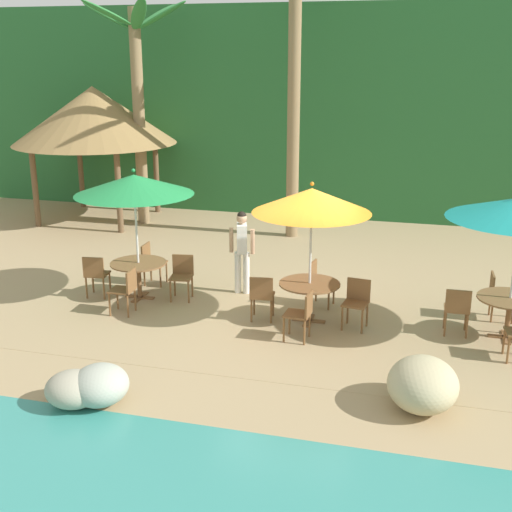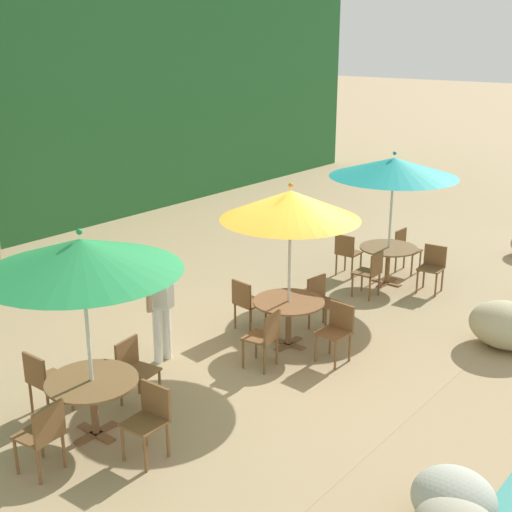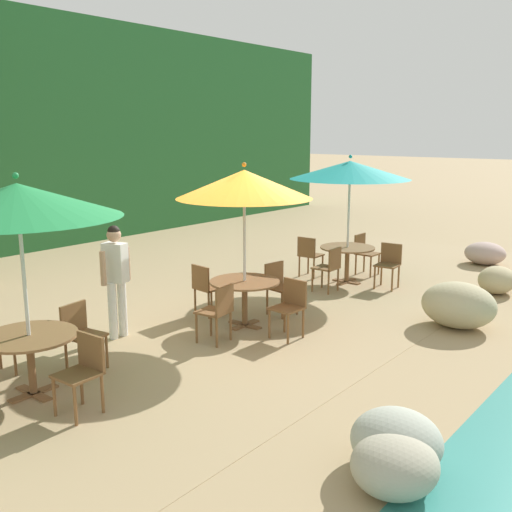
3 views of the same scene
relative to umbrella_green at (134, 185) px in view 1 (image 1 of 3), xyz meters
name	(u,v)px [view 1 (image 1 of 3)]	position (x,y,z in m)	size (l,w,h in m)	color
ground_plane	(292,317)	(3.14, -0.19, -2.29)	(120.00, 120.00, 0.00)	tan
terrace_deck	(292,317)	(3.14, -0.19, -2.29)	(18.00, 5.20, 0.01)	tan
foliage_backdrop	(357,111)	(3.14, 8.81, 0.71)	(28.00, 2.40, 6.00)	#286633
rock_seawall	(170,352)	(1.83, -2.89, -1.95)	(16.27, 3.28, 0.88)	#ACA58D
umbrella_green	(134,185)	(0.00, 0.00, 0.00)	(2.28, 2.28, 2.60)	silver
dining_table_green	(139,269)	(0.00, 0.00, -1.67)	(1.10, 1.10, 0.74)	brown
chair_green_seaward	(182,274)	(0.83, 0.22, -1.78)	(0.48, 0.49, 0.87)	brown
chair_green_inland	(151,261)	(-0.11, 0.85, -1.78)	(0.44, 0.43, 0.87)	brown
chair_green_left	(96,273)	(-0.83, -0.20, -1.78)	(0.47, 0.48, 0.87)	brown
chair_green_right	(126,288)	(0.13, -0.84, -1.78)	(0.45, 0.44, 0.87)	brown
umbrella_orange	(312,201)	(3.48, -0.32, -0.04)	(2.09, 2.09, 2.58)	silver
dining_table_orange	(309,290)	(3.48, -0.32, -1.67)	(1.10, 1.10, 0.74)	brown
chair_orange_seaward	(357,300)	(4.33, -0.35, -1.78)	(0.47, 0.48, 0.87)	brown
chair_orange_inland	(318,280)	(3.49, 0.53, -1.78)	(0.47, 0.47, 0.87)	brown
chair_orange_left	(262,294)	(2.65, -0.53, -1.78)	(0.47, 0.48, 0.87)	brown
chair_orange_right	(302,312)	(3.52, -1.18, -1.78)	(0.45, 0.44, 0.87)	brown
dining_table_teal	(510,305)	(6.89, -0.18, -1.67)	(1.10, 1.10, 0.74)	brown
chair_teal_inland	(498,293)	(6.76, 0.67, -1.78)	(0.44, 0.44, 0.87)	brown
chair_teal_left	(457,308)	(6.04, -0.29, -1.78)	(0.43, 0.44, 0.87)	brown
palm_tree_nearest	(137,78)	(-2.47, 5.74, 1.71)	(2.98, 2.80, 6.01)	olive
palm_tree_second	(294,54)	(1.92, 5.44, 2.36)	(3.64, 3.78, 7.16)	olive
palapa_hut	(94,115)	(-3.89, 5.81, 0.69)	(4.60, 4.60, 3.78)	brown
waiter_in_white	(242,246)	(1.89, 0.81, -1.30)	(0.52, 0.38, 1.70)	white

